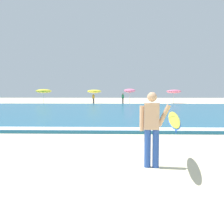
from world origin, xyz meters
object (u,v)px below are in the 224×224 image
at_px(beach_umbrella_0, 44,91).
at_px(beach_umbrella_1, 94,91).
at_px(beachgoer_near_row_left, 93,98).
at_px(surfer_with_board, 161,123).
at_px(beach_umbrella_2, 130,91).
at_px(beach_umbrella_3, 174,91).
at_px(beachgoer_near_row_mid, 123,98).

relative_size(beach_umbrella_0, beach_umbrella_1, 1.06).
height_order(beach_umbrella_0, beachgoer_near_row_left, beach_umbrella_0).
distance_m(surfer_with_board, beachgoer_near_row_left, 34.87).
bearing_deg(beachgoer_near_row_left, beach_umbrella_2, 11.59).
distance_m(beach_umbrella_3, beachgoer_near_row_left, 12.35).
xyz_separation_m(beach_umbrella_2, beachgoer_near_row_mid, (-1.00, -1.37, -1.12)).
height_order(beach_umbrella_1, beach_umbrella_2, beach_umbrella_2).
bearing_deg(beachgoer_near_row_mid, beach_umbrella_3, 20.02).
bearing_deg(surfer_with_board, beach_umbrella_3, 79.35).
distance_m(beach_umbrella_1, beachgoer_near_row_left, 1.81).
distance_m(beachgoer_near_row_left, beachgoer_near_row_mid, 4.28).
relative_size(beach_umbrella_2, beachgoer_near_row_mid, 1.46).
xyz_separation_m(beach_umbrella_0, beach_umbrella_2, (12.47, 1.37, 0.07)).
xyz_separation_m(surfer_with_board, beach_umbrella_0, (-12.28, 34.21, 0.88)).
bearing_deg(beach_umbrella_2, beachgoer_near_row_left, -168.41).
distance_m(beach_umbrella_1, beach_umbrella_3, 12.11).
relative_size(beach_umbrella_0, beachgoer_near_row_left, 1.44).
bearing_deg(beach_umbrella_0, beach_umbrella_1, 13.98).
height_order(surfer_with_board, beach_umbrella_3, beach_umbrella_3).
xyz_separation_m(surfer_with_board, beach_umbrella_3, (6.96, 37.05, 0.83)).
distance_m(surfer_with_board, beach_umbrella_2, 35.60).
bearing_deg(beach_umbrella_0, surfer_with_board, -70.26).
xyz_separation_m(beach_umbrella_2, beachgoer_near_row_left, (-5.27, -1.08, -1.12)).
bearing_deg(beach_umbrella_3, beach_umbrella_2, -167.82).
distance_m(beach_umbrella_0, beach_umbrella_2, 12.55).
xyz_separation_m(beach_umbrella_0, beach_umbrella_1, (7.17, 1.79, -0.03)).
distance_m(beach_umbrella_0, beachgoer_near_row_mid, 11.52).
bearing_deg(beach_umbrella_2, beach_umbrella_3, 12.18).
bearing_deg(surfer_with_board, beachgoer_near_row_mid, 91.35).
xyz_separation_m(beach_umbrella_2, beach_umbrella_3, (6.77, 1.46, -0.12)).
bearing_deg(beachgoer_near_row_left, beach_umbrella_3, 11.92).
relative_size(surfer_with_board, beach_umbrella_3, 1.03).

